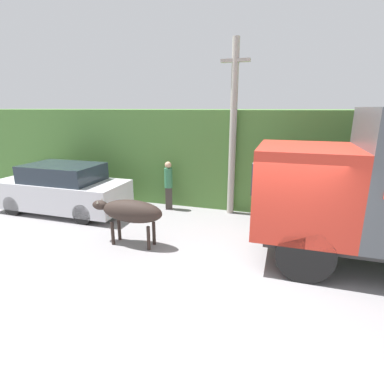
{
  "coord_description": "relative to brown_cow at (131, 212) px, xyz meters",
  "views": [
    {
      "loc": [
        0.14,
        -5.99,
        3.51
      ],
      "look_at": [
        -2.0,
        0.79,
        1.51
      ],
      "focal_mm": 28.0,
      "sensor_mm": 36.0,
      "label": 1
    }
  ],
  "objects": [
    {
      "name": "ground_plane",
      "position": [
        3.58,
        -0.52,
        -0.92
      ],
      "size": [
        60.0,
        60.0,
        0.0
      ],
      "primitive_type": "plane",
      "color": "gray"
    },
    {
      "name": "hillside_embankment",
      "position": [
        3.58,
        6.57,
        0.81
      ],
      "size": [
        32.0,
        6.21,
        3.45
      ],
      "color": "#4C7A38",
      "rests_on": "ground_plane"
    },
    {
      "name": "building_backdrop",
      "position": [
        1.01,
        5.02,
        0.56
      ],
      "size": [
        5.36,
        2.7,
        2.92
      ],
      "color": "#B2BCAD",
      "rests_on": "ground_plane"
    },
    {
      "name": "brown_cow",
      "position": [
        0.0,
        0.0,
        0.0
      ],
      "size": [
        2.01,
        0.6,
        1.23
      ],
      "rotation": [
        0.0,
        0.0,
        0.15
      ],
      "color": "#2D231E",
      "rests_on": "ground_plane"
    },
    {
      "name": "parked_suv",
      "position": [
        -3.52,
        1.63,
        -0.11
      ],
      "size": [
        4.5,
        1.81,
        1.68
      ],
      "rotation": [
        0.0,
        0.0,
        0.03
      ],
      "color": "silver",
      "rests_on": "ground_plane"
    },
    {
      "name": "pedestrian_on_hill",
      "position": [
        -0.14,
        2.99,
        0.06
      ],
      "size": [
        0.38,
        0.38,
        1.72
      ],
      "rotation": [
        0.0,
        0.0,
        3.56
      ],
      "color": "#38332D",
      "rests_on": "ground_plane"
    },
    {
      "name": "utility_pole",
      "position": [
        2.03,
        3.27,
        1.98
      ],
      "size": [
        0.9,
        0.22,
        5.57
      ],
      "color": "#9E998E",
      "rests_on": "ground_plane"
    }
  ]
}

